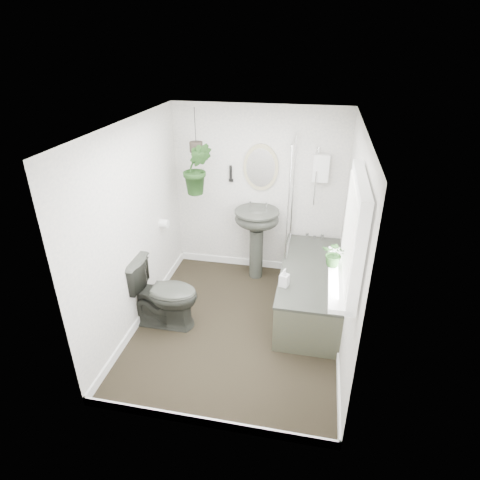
# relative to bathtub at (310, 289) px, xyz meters

# --- Properties ---
(floor) EXTENTS (2.30, 2.80, 0.02)m
(floor) POSITION_rel_bathtub_xyz_m (-0.80, -0.50, -0.30)
(floor) COLOR black
(floor) RESTS_ON ground
(ceiling) EXTENTS (2.30, 2.80, 0.02)m
(ceiling) POSITION_rel_bathtub_xyz_m (-0.80, -0.50, 2.02)
(ceiling) COLOR white
(ceiling) RESTS_ON ground
(wall_back) EXTENTS (2.30, 0.02, 2.30)m
(wall_back) POSITION_rel_bathtub_xyz_m (-0.80, 0.91, 0.86)
(wall_back) COLOR white
(wall_back) RESTS_ON ground
(wall_front) EXTENTS (2.30, 0.02, 2.30)m
(wall_front) POSITION_rel_bathtub_xyz_m (-0.80, -1.91, 0.86)
(wall_front) COLOR white
(wall_front) RESTS_ON ground
(wall_left) EXTENTS (0.02, 2.80, 2.30)m
(wall_left) POSITION_rel_bathtub_xyz_m (-1.96, -0.50, 0.86)
(wall_left) COLOR white
(wall_left) RESTS_ON ground
(wall_right) EXTENTS (0.02, 2.80, 2.30)m
(wall_right) POSITION_rel_bathtub_xyz_m (0.36, -0.50, 0.86)
(wall_right) COLOR white
(wall_right) RESTS_ON ground
(skirting) EXTENTS (2.30, 2.80, 0.10)m
(skirting) POSITION_rel_bathtub_xyz_m (-0.80, -0.50, -0.24)
(skirting) COLOR white
(skirting) RESTS_ON floor
(bathtub) EXTENTS (0.72, 1.72, 0.58)m
(bathtub) POSITION_rel_bathtub_xyz_m (0.00, 0.00, 0.00)
(bathtub) COLOR #31332D
(bathtub) RESTS_ON floor
(bath_screen) EXTENTS (0.04, 0.72, 1.40)m
(bath_screen) POSITION_rel_bathtub_xyz_m (-0.33, 0.49, 0.99)
(bath_screen) COLOR silver
(bath_screen) RESTS_ON bathtub
(shower_box) EXTENTS (0.20, 0.10, 0.35)m
(shower_box) POSITION_rel_bathtub_xyz_m (0.00, 0.84, 1.26)
(shower_box) COLOR white
(shower_box) RESTS_ON wall_back
(oval_mirror) EXTENTS (0.46, 0.03, 0.62)m
(oval_mirror) POSITION_rel_bathtub_xyz_m (-0.77, 0.87, 1.21)
(oval_mirror) COLOR tan
(oval_mirror) RESTS_ON wall_back
(wall_sconce) EXTENTS (0.04, 0.04, 0.22)m
(wall_sconce) POSITION_rel_bathtub_xyz_m (-1.17, 0.86, 1.11)
(wall_sconce) COLOR black
(wall_sconce) RESTS_ON wall_back
(toilet_roll_holder) EXTENTS (0.11, 0.11, 0.11)m
(toilet_roll_holder) POSITION_rel_bathtub_xyz_m (-1.90, 0.20, 0.61)
(toilet_roll_holder) COLOR white
(toilet_roll_holder) RESTS_ON wall_left
(window_recess) EXTENTS (0.08, 1.00, 0.90)m
(window_recess) POSITION_rel_bathtub_xyz_m (0.29, -1.20, 1.36)
(window_recess) COLOR white
(window_recess) RESTS_ON wall_right
(window_sill) EXTENTS (0.18, 1.00, 0.04)m
(window_sill) POSITION_rel_bathtub_xyz_m (0.22, -1.20, 0.94)
(window_sill) COLOR white
(window_sill) RESTS_ON wall_right
(window_blinds) EXTENTS (0.01, 0.86, 0.76)m
(window_blinds) POSITION_rel_bathtub_xyz_m (0.24, -1.20, 1.36)
(window_blinds) COLOR white
(window_blinds) RESTS_ON wall_right
(toilet) EXTENTS (0.82, 0.47, 0.83)m
(toilet) POSITION_rel_bathtub_xyz_m (-1.65, -0.61, 0.13)
(toilet) COLOR #31332D
(toilet) RESTS_ON floor
(pedestal_sink) EXTENTS (0.63, 0.54, 1.01)m
(pedestal_sink) POSITION_rel_bathtub_xyz_m (-0.77, 0.62, 0.21)
(pedestal_sink) COLOR #31332D
(pedestal_sink) RESTS_ON floor
(sill_plant) EXTENTS (0.25, 0.23, 0.23)m
(sill_plant) POSITION_rel_bathtub_xyz_m (0.17, -1.05, 1.08)
(sill_plant) COLOR black
(sill_plant) RESTS_ON window_sill
(hanging_plant) EXTENTS (0.42, 0.36, 0.66)m
(hanging_plant) POSITION_rel_bathtub_xyz_m (-1.50, 0.45, 1.28)
(hanging_plant) COLOR black
(hanging_plant) RESTS_ON ceiling
(soap_bottle) EXTENTS (0.12, 0.12, 0.21)m
(soap_bottle) POSITION_rel_bathtub_xyz_m (-0.29, -0.44, 0.39)
(soap_bottle) COLOR black
(soap_bottle) RESTS_ON bathtub
(hanging_pot) EXTENTS (0.16, 0.16, 0.12)m
(hanging_pot) POSITION_rel_bathtub_xyz_m (-1.50, 0.45, 1.55)
(hanging_pot) COLOR #2A241E
(hanging_pot) RESTS_ON ceiling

